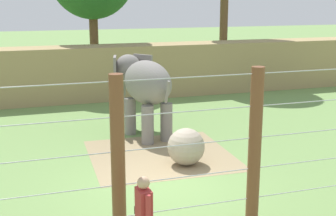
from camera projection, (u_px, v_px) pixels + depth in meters
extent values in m
plane|color=#6B8E4C|center=(160.00, 186.00, 11.73)|extent=(120.00, 120.00, 0.00)
cube|color=#937F5B|center=(161.00, 155.00, 14.05)|extent=(4.33, 4.19, 0.01)
cube|color=tan|center=(90.00, 73.00, 21.54)|extent=(36.00, 1.80, 2.47)
cylinder|color=gray|center=(130.00, 116.00, 16.10)|extent=(0.40, 0.40, 1.27)
cylinder|color=gray|center=(148.00, 114.00, 16.44)|extent=(0.40, 0.40, 1.27)
cylinder|color=gray|center=(148.00, 125.00, 15.01)|extent=(0.40, 0.40, 1.27)
cylinder|color=gray|center=(166.00, 122.00, 15.35)|extent=(0.40, 0.40, 1.27)
ellipsoid|color=gray|center=(147.00, 82.00, 15.44)|extent=(1.73, 2.58, 1.46)
ellipsoid|color=gray|center=(128.00, 69.00, 16.63)|extent=(1.16, 1.09, 1.05)
cube|color=gray|center=(115.00, 71.00, 16.28)|extent=(0.28, 0.82, 1.00)
cube|color=gray|center=(143.00, 68.00, 16.82)|extent=(0.56, 0.71, 1.00)
cylinder|color=gray|center=(124.00, 78.00, 17.04)|extent=(0.38, 0.50, 0.57)
cylinder|color=gray|center=(123.00, 88.00, 17.23)|extent=(0.30, 0.36, 0.53)
cylinder|color=gray|center=(122.00, 98.00, 17.37)|extent=(0.22, 0.22, 0.50)
cylinder|color=gray|center=(167.00, 92.00, 14.35)|extent=(0.15, 0.29, 0.73)
sphere|color=tan|center=(186.00, 147.00, 13.13)|extent=(1.06, 1.06, 1.06)
cylinder|color=brown|center=(118.00, 164.00, 8.52)|extent=(0.26, 0.26, 3.33)
cylinder|color=brown|center=(255.00, 149.00, 9.37)|extent=(0.26, 0.26, 3.33)
cylinder|color=#B7B7BC|center=(198.00, 206.00, 9.25)|extent=(9.55, 0.02, 0.02)
cylinder|color=#B7B7BC|center=(199.00, 175.00, 9.10)|extent=(9.55, 0.02, 0.02)
cylinder|color=#B7B7BC|center=(199.00, 143.00, 8.95)|extent=(9.55, 0.02, 0.02)
cylinder|color=#B7B7BC|center=(200.00, 111.00, 8.80)|extent=(9.55, 0.02, 0.02)
cylinder|color=#B7B7BC|center=(200.00, 77.00, 8.65)|extent=(9.55, 0.02, 0.02)
cube|color=#B23333|center=(144.00, 204.00, 8.01)|extent=(0.23, 0.37, 0.56)
sphere|color=tan|center=(143.00, 183.00, 7.92)|extent=(0.22, 0.22, 0.22)
cylinder|color=#B23333|center=(148.00, 210.00, 7.79)|extent=(0.09, 0.09, 0.54)
cylinder|color=#B23333|center=(140.00, 199.00, 8.23)|extent=(0.09, 0.09, 0.54)
cube|color=black|center=(135.00, 211.00, 8.27)|extent=(0.02, 0.07, 0.14)
cylinder|color=brown|center=(224.00, 26.00, 25.56)|extent=(0.44, 0.44, 6.28)
cylinder|color=brown|center=(94.00, 51.00, 23.70)|extent=(0.44, 0.44, 4.00)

